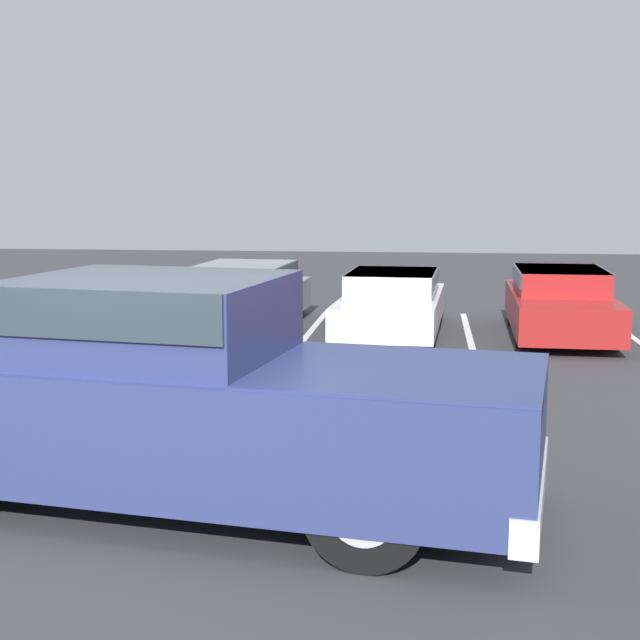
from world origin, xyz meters
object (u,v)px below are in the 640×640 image
parked_sedan_b (392,301)px  pickup_truck (185,394)px  parked_sedan_a (242,295)px  parked_sedan_c (560,301)px

parked_sedan_b → pickup_truck: bearing=-5.5°
parked_sedan_a → parked_sedan_b: (2.86, -0.24, -0.04)m
parked_sedan_a → parked_sedan_b: bearing=88.3°
pickup_truck → parked_sedan_b: 9.23m
pickup_truck → parked_sedan_c: size_ratio=1.40×
parked_sedan_a → parked_sedan_c: parked_sedan_a is taller
parked_sedan_b → parked_sedan_c: (3.02, 0.09, 0.03)m
pickup_truck → parked_sedan_b: pickup_truck is taller
parked_sedan_b → parked_sedan_c: 3.02m
pickup_truck → parked_sedan_c: pickup_truck is taller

